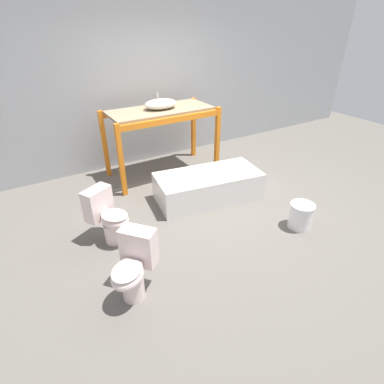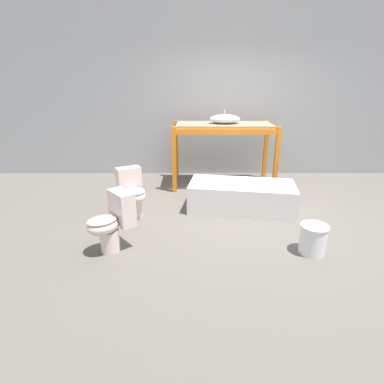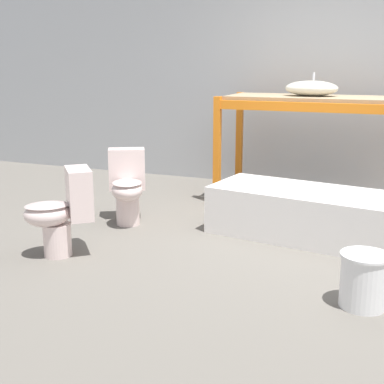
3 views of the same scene
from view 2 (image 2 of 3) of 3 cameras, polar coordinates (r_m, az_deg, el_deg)
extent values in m
plane|color=#666059|center=(4.53, 10.00, -4.03)|extent=(12.00, 12.00, 0.00)
cube|color=#9EA0A3|center=(6.21, 7.60, 17.96)|extent=(10.80, 0.08, 3.20)
cube|color=orange|center=(5.16, -3.54, 6.02)|extent=(0.07, 0.07, 1.14)
cube|color=orange|center=(5.35, 15.66, 5.82)|extent=(0.07, 0.07, 1.14)
cube|color=orange|center=(5.94, -3.10, 7.95)|extent=(0.07, 0.07, 1.14)
cube|color=orange|center=(6.10, 13.72, 7.74)|extent=(0.07, 0.07, 1.14)
cube|color=orange|center=(5.08, 6.45, 11.34)|extent=(1.75, 0.06, 0.09)
cube|color=orange|center=(5.87, 5.59, 12.59)|extent=(1.75, 0.06, 0.09)
cube|color=#998466|center=(5.47, 6.01, 12.66)|extent=(1.68, 0.73, 0.04)
ellipsoid|color=silver|center=(5.46, 6.16, 13.67)|extent=(0.54, 0.36, 0.16)
cylinder|color=silver|center=(5.54, 6.10, 15.02)|extent=(0.02, 0.02, 0.08)
cube|color=white|center=(4.59, 9.25, -0.81)|extent=(1.64, 0.94, 0.42)
cube|color=beige|center=(4.55, 9.34, 0.67)|extent=(1.55, 0.85, 0.17)
cylinder|color=silver|center=(3.60, -15.46, -8.93)|extent=(0.22, 0.22, 0.26)
ellipsoid|color=silver|center=(3.48, -16.72, -6.14)|extent=(0.46, 0.45, 0.20)
ellipsoid|color=#BBA7A3|center=(3.45, -16.84, -5.12)|extent=(0.43, 0.43, 0.03)
cube|color=silver|center=(3.51, -13.28, -2.91)|extent=(0.36, 0.37, 0.39)
cylinder|color=silver|center=(4.39, -10.96, -3.01)|extent=(0.22, 0.22, 0.26)
ellipsoid|color=silver|center=(4.26, -10.89, -0.66)|extent=(0.42, 0.45, 0.20)
ellipsoid|color=#BBA7A3|center=(4.24, -10.95, 0.21)|extent=(0.40, 0.43, 0.03)
cube|color=silver|center=(4.44, -12.02, 2.14)|extent=(0.38, 0.32, 0.39)
cylinder|color=white|center=(3.68, 21.94, -8.34)|extent=(0.29, 0.29, 0.35)
cylinder|color=white|center=(3.61, 22.28, -6.03)|extent=(0.31, 0.31, 0.02)
camera|label=1|loc=(1.88, -65.24, 26.43)|focal=28.00mm
camera|label=3|loc=(1.59, 95.22, -15.72)|focal=50.00mm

